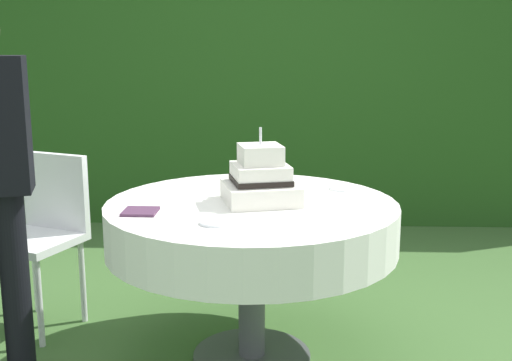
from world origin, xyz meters
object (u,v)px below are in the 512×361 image
cake_table (252,227)px  serving_plate_far (343,188)px  wedding_cake (261,180)px  garden_chair (44,224)px  napkin_stack (140,211)px  serving_plate_near (216,222)px

cake_table → serving_plate_far: 0.53m
serving_plate_far → cake_table: bearing=-146.7°
cake_table → wedding_cake: wedding_cake is taller
cake_table → garden_chair: (-1.09, 0.35, -0.10)m
garden_chair → cake_table: bearing=-18.0°
serving_plate_far → napkin_stack: 1.01m
serving_plate_near → serving_plate_far: bearing=49.0°
wedding_cake → serving_plate_near: 0.41m
serving_plate_far → garden_chair: size_ratio=0.15×
serving_plate_far → serving_plate_near: bearing=-131.0°
serving_plate_far → napkin_stack: size_ratio=0.95×
serving_plate_near → napkin_stack: size_ratio=0.92×
serving_plate_near → wedding_cake: bearing=65.7°
serving_plate_far → garden_chair: garden_chair is taller
serving_plate_near → serving_plate_far: same height
cake_table → garden_chair: size_ratio=1.47×
wedding_cake → napkin_stack: size_ratio=2.72×
garden_chair → wedding_cake: bearing=-16.9°
serving_plate_near → napkin_stack: 0.37m
cake_table → wedding_cake: bearing=14.0°
wedding_cake → serving_plate_near: wedding_cake is taller
cake_table → serving_plate_near: 0.39m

